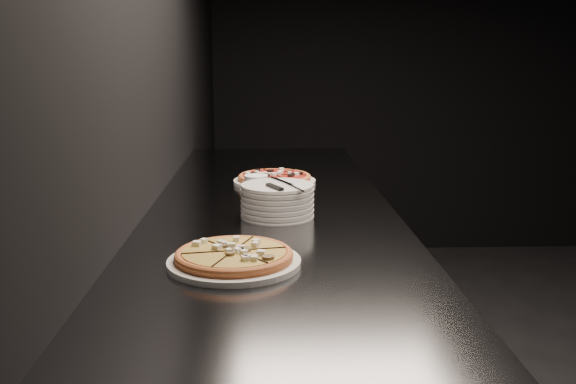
{
  "coord_description": "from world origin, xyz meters",
  "views": [
    {
      "loc": [
        -2.15,
        -1.93,
        1.38
      ],
      "look_at": [
        -2.08,
        -0.05,
        0.97
      ],
      "focal_mm": 40.0,
      "sensor_mm": 36.0,
      "label": 1
    }
  ],
  "objects_px": {
    "pizza_tomato": "(275,179)",
    "ramekin": "(256,185)",
    "cutlery": "(280,184)",
    "pizza_mushroom": "(234,257)",
    "counter": "(272,343)",
    "plate_stack": "(277,200)"
  },
  "relations": [
    {
      "from": "pizza_tomato",
      "to": "ramekin",
      "type": "relative_size",
      "value": 3.96
    },
    {
      "from": "cutlery",
      "to": "ramekin",
      "type": "height_order",
      "value": "cutlery"
    },
    {
      "from": "pizza_tomato",
      "to": "ramekin",
      "type": "distance_m",
      "value": 0.21
    },
    {
      "from": "pizza_tomato",
      "to": "cutlery",
      "type": "relative_size",
      "value": 1.39
    },
    {
      "from": "pizza_mushroom",
      "to": "ramekin",
      "type": "xyz_separation_m",
      "value": [
        0.04,
        0.72,
        0.02
      ]
    },
    {
      "from": "counter",
      "to": "pizza_mushroom",
      "type": "bearing_deg",
      "value": -98.78
    },
    {
      "from": "counter",
      "to": "ramekin",
      "type": "height_order",
      "value": "ramekin"
    },
    {
      "from": "pizza_tomato",
      "to": "cutlery",
      "type": "height_order",
      "value": "cutlery"
    },
    {
      "from": "pizza_tomato",
      "to": "ramekin",
      "type": "bearing_deg",
      "value": -108.15
    },
    {
      "from": "ramekin",
      "to": "pizza_tomato",
      "type": "bearing_deg",
      "value": 71.85
    },
    {
      "from": "counter",
      "to": "ramekin",
      "type": "relative_size",
      "value": 31.57
    },
    {
      "from": "ramekin",
      "to": "plate_stack",
      "type": "bearing_deg",
      "value": -77.08
    },
    {
      "from": "counter",
      "to": "cutlery",
      "type": "xyz_separation_m",
      "value": [
        0.02,
        -0.15,
        0.56
      ]
    },
    {
      "from": "counter",
      "to": "pizza_tomato",
      "type": "bearing_deg",
      "value": 87.42
    },
    {
      "from": "counter",
      "to": "plate_stack",
      "type": "relative_size",
      "value": 11.71
    },
    {
      "from": "pizza_tomato",
      "to": "counter",
      "type": "bearing_deg",
      "value": -92.58
    },
    {
      "from": "counter",
      "to": "plate_stack",
      "type": "distance_m",
      "value": 0.52
    },
    {
      "from": "plate_stack",
      "to": "ramekin",
      "type": "bearing_deg",
      "value": 102.92
    },
    {
      "from": "plate_stack",
      "to": "ramekin",
      "type": "xyz_separation_m",
      "value": [
        -0.06,
        0.28,
        -0.01
      ]
    },
    {
      "from": "pizza_tomato",
      "to": "plate_stack",
      "type": "distance_m",
      "value": 0.48
    },
    {
      "from": "pizza_mushroom",
      "to": "plate_stack",
      "type": "relative_size",
      "value": 1.46
    },
    {
      "from": "pizza_mushroom",
      "to": "ramekin",
      "type": "height_order",
      "value": "ramekin"
    }
  ]
}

